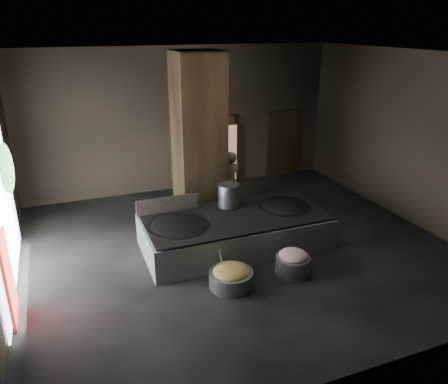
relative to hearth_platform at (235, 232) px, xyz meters
name	(u,v)px	position (x,y,z in m)	size (l,w,h in m)	color
floor	(237,248)	(0.02, -0.05, -0.43)	(10.00, 9.00, 0.10)	black
ceiling	(239,52)	(0.02, -0.05, 4.17)	(10.00, 9.00, 0.10)	black
back_wall	(181,120)	(0.02, 4.50, 1.87)	(10.00, 0.10, 4.50)	black
front_wall	(369,249)	(0.02, -4.60, 1.87)	(10.00, 0.10, 4.50)	black
right_wall	(412,138)	(5.07, -0.05, 1.87)	(0.10, 9.00, 4.50)	black
pillar	(199,140)	(-0.28, 1.85, 1.87)	(1.20, 1.20, 4.50)	black
hearth_platform	(235,232)	(0.00, 0.00, 0.00)	(4.42, 2.11, 0.77)	#AEC1B2
platform_cap	(235,215)	(0.00, 0.00, 0.43)	(4.32, 2.07, 0.03)	black
wok_left	(177,228)	(-1.45, -0.05, 0.37)	(1.39, 1.39, 0.38)	black
wok_left_rim	(177,226)	(-1.45, -0.05, 0.44)	(1.42, 1.42, 0.05)	black
wok_right	(284,209)	(1.35, 0.05, 0.37)	(1.30, 1.30, 0.36)	black
wok_right_rim	(284,206)	(1.35, 0.05, 0.44)	(1.32, 1.32, 0.05)	black
stock_pot	(229,195)	(0.05, 0.55, 0.75)	(0.54, 0.54, 0.58)	#9A9CA1
splash_guard	(168,204)	(-1.45, 0.75, 0.65)	(1.54, 0.06, 0.38)	black
cook	(230,181)	(0.72, 2.10, 0.50)	(0.64, 0.41, 1.76)	olive
veg_basin	(231,279)	(-0.76, -1.59, -0.21)	(0.92, 0.92, 0.34)	slate
veg_fill	(231,271)	(-0.76, -1.59, -0.03)	(0.76, 0.76, 0.23)	#8EA34F
ladle	(222,261)	(-0.91, -1.44, 0.17)	(0.03, 0.03, 0.73)	#9A9CA1
meat_basin	(293,265)	(0.67, -1.63, -0.18)	(0.75, 0.75, 0.41)	slate
meat_fill	(293,255)	(0.67, -1.63, 0.07)	(0.62, 0.62, 0.24)	tan
doorway_near	(218,152)	(1.22, 4.40, 0.72)	(1.18, 0.08, 2.38)	black
doorway_near_glow	(225,154)	(1.41, 4.23, 0.67)	(0.80, 0.04, 1.89)	#8C6647
doorway_far	(282,145)	(3.62, 4.40, 0.72)	(1.18, 0.08, 2.38)	black
doorway_far_glow	(273,146)	(3.37, 4.56, 0.67)	(0.81, 0.04, 1.92)	#8C6647
left_opening	(2,214)	(-4.93, 0.15, 1.22)	(0.04, 4.20, 3.10)	white
pavilion_sliver	(9,279)	(-4.86, -1.15, 0.47)	(0.05, 0.90, 1.70)	maroon
tree_silhouette	(6,168)	(-4.83, 1.25, 1.82)	(0.28, 1.10, 1.10)	#194714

